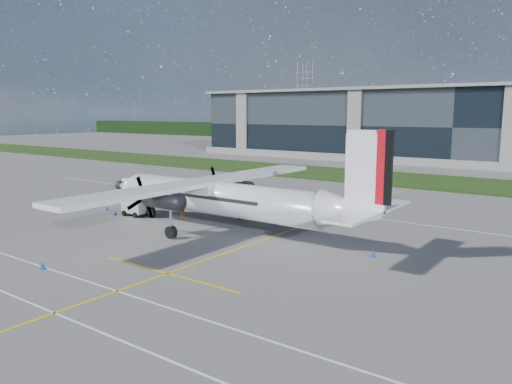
% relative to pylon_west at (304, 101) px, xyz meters
% --- Properties ---
extents(ground, '(400.00, 400.00, 0.00)m').
position_rel_pylon_west_xyz_m(ground, '(80.00, -110.00, -15.00)').
color(ground, '#64615F').
rests_on(ground, ground).
extents(grass_strip, '(400.00, 18.00, 0.04)m').
position_rel_pylon_west_xyz_m(grass_strip, '(80.00, -102.00, -14.98)').
color(grass_strip, '#1A330E').
rests_on(grass_strip, ground).
extents(terminal_building, '(120.00, 20.00, 15.00)m').
position_rel_pylon_west_xyz_m(terminal_building, '(80.00, -70.00, -7.50)').
color(terminal_building, black).
rests_on(terminal_building, ground).
extents(pylon_west, '(9.00, 4.60, 30.00)m').
position_rel_pylon_west_xyz_m(pylon_west, '(0.00, 0.00, 0.00)').
color(pylon_west, gray).
rests_on(pylon_west, ground).
extents(yellow_taxiway_centerline, '(0.20, 70.00, 0.01)m').
position_rel_pylon_west_xyz_m(yellow_taxiway_centerline, '(83.00, -140.00, -14.99)').
color(yellow_taxiway_centerline, yellow).
rests_on(yellow_taxiway_centerline, ground).
extents(white_lane_line, '(90.00, 0.15, 0.01)m').
position_rel_pylon_west_xyz_m(white_lane_line, '(80.00, -164.00, -14.99)').
color(white_lane_line, white).
rests_on(white_lane_line, ground).
extents(turboprop_aircraft, '(29.40, 30.49, 9.15)m').
position_rel_pylon_west_xyz_m(turboprop_aircraft, '(78.72, -144.71, -10.43)').
color(turboprop_aircraft, white).
rests_on(turboprop_aircraft, ground).
extents(fuel_tanker_truck, '(6.87, 2.23, 2.58)m').
position_rel_pylon_west_xyz_m(fuel_tanker_truck, '(60.27, -138.02, -13.71)').
color(fuel_tanker_truck, silver).
rests_on(fuel_tanker_truck, ground).
extents(baggage_tug, '(2.80, 1.68, 1.68)m').
position_rel_pylon_west_xyz_m(baggage_tug, '(66.94, -145.01, -14.16)').
color(baggage_tug, silver).
rests_on(baggage_tug, ground).
extents(ground_crew_person, '(0.65, 0.84, 1.90)m').
position_rel_pylon_west_xyz_m(ground_crew_person, '(71.54, -142.98, -14.05)').
color(ground_crew_person, '#F25907').
rests_on(ground_crew_person, ground).
extents(safety_cone_nose_stbd, '(0.36, 0.36, 0.50)m').
position_rel_pylon_west_xyz_m(safety_cone_nose_stbd, '(65.23, -142.43, -14.75)').
color(safety_cone_nose_stbd, '#0B31C9').
rests_on(safety_cone_nose_stbd, ground).
extents(safety_cone_fwd, '(0.36, 0.36, 0.50)m').
position_rel_pylon_west_xyz_m(safety_cone_fwd, '(62.34, -144.99, -14.75)').
color(safety_cone_fwd, '#0B31C9').
rests_on(safety_cone_fwd, ground).
extents(safety_cone_stbdwing, '(0.36, 0.36, 0.50)m').
position_rel_pylon_west_xyz_m(safety_cone_stbdwing, '(75.40, -130.04, -14.75)').
color(safety_cone_stbdwing, '#0B31C9').
rests_on(safety_cone_stbdwing, ground).
extents(safety_cone_portwing, '(0.36, 0.36, 0.50)m').
position_rel_pylon_west_xyz_m(safety_cone_portwing, '(75.56, -160.24, -14.75)').
color(safety_cone_portwing, '#0B31C9').
rests_on(safety_cone_portwing, ground).
extents(safety_cone_tail, '(0.36, 0.36, 0.50)m').
position_rel_pylon_west_xyz_m(safety_cone_tail, '(92.18, -144.60, -14.75)').
color(safety_cone_tail, '#0B31C9').
rests_on(safety_cone_tail, ground).
extents(safety_cone_nose_port, '(0.36, 0.36, 0.50)m').
position_rel_pylon_west_xyz_m(safety_cone_nose_port, '(65.05, -146.08, -14.75)').
color(safety_cone_nose_port, '#0B31C9').
rests_on(safety_cone_nose_port, ground).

